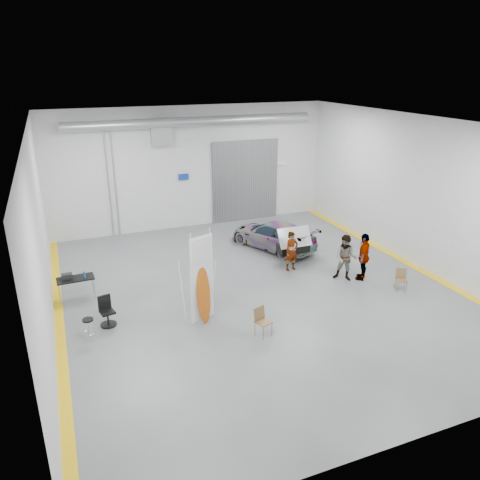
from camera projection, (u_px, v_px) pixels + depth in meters
name	position (u px, v px, depth m)	size (l,w,h in m)	color
ground	(257.00, 290.00, 17.21)	(16.00, 16.00, 0.00)	slate
room_shell	(241.00, 169.00, 17.78)	(14.02, 16.18, 6.01)	silver
sedan_car	(273.00, 235.00, 21.00)	(1.71, 4.19, 1.21)	white
person_a	(292.00, 251.00, 18.65)	(0.59, 0.39, 1.62)	#956751
person_b	(346.00, 258.00, 17.75)	(0.89, 0.68, 1.81)	teal
person_c	(364.00, 256.00, 17.81)	(1.08, 0.45, 1.87)	#A35A36
surfboard_display	(200.00, 287.00, 14.60)	(0.84, 0.47, 3.13)	white
folding_chair_near	(263.00, 327.00, 14.27)	(0.54, 0.57, 0.89)	brown
folding_chair_far	(401.00, 284.00, 17.15)	(0.51, 0.55, 0.80)	brown
shop_stool	(89.00, 329.00, 14.05)	(0.35, 0.35, 0.68)	black
work_table	(73.00, 278.00, 16.32)	(1.28, 0.67, 1.02)	#999CA2
office_chair	(107.00, 313.00, 14.80)	(0.52, 0.53, 0.97)	black
trunk_lid	(293.00, 235.00, 19.18)	(1.42, 0.86, 0.04)	silver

